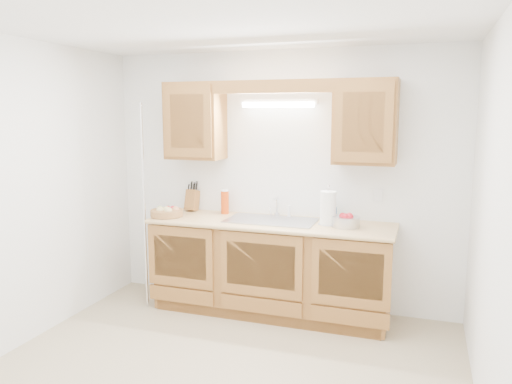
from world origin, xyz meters
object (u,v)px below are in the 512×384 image
at_px(knife_block, 192,200).
at_px(apple_bowl, 346,221).
at_px(fruit_basket, 167,212).
at_px(paper_towel, 328,208).

xyz_separation_m(knife_block, apple_bowl, (1.63, -0.25, -0.06)).
relative_size(fruit_basket, knife_block, 1.05).
bearing_deg(paper_towel, apple_bowl, -5.31).
height_order(fruit_basket, knife_block, knife_block).
bearing_deg(knife_block, fruit_basket, -104.42).
distance_m(paper_towel, apple_bowl, 0.19).
relative_size(fruit_basket, apple_bowl, 1.04).
bearing_deg(paper_towel, fruit_basket, -175.62).
bearing_deg(fruit_basket, knife_block, 73.72).
bearing_deg(fruit_basket, paper_towel, 4.38).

